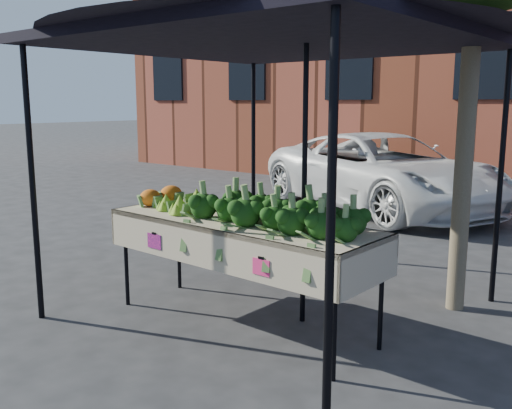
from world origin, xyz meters
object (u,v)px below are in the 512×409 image
Objects in this scene: canopy at (276,158)px; street_tree at (471,53)px; table at (241,273)px; vehicle at (386,70)px.

street_tree is at bearing 40.00° from canopy.
street_tree reaches higher than canopy.
canopy is at bearing -140.00° from street_tree.
table is at bearing -90.06° from canopy.
vehicle reaches higher than table.
table is 0.77× the size of canopy.
vehicle reaches higher than canopy.
canopy is (0.00, 0.48, 0.92)m from table.
vehicle is at bearing 124.70° from street_tree.
vehicle reaches higher than street_tree.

